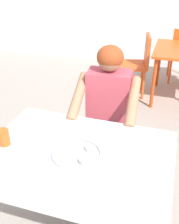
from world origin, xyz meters
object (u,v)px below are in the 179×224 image
Objects in this scene: drinking_cup at (4,137)px; chair_red_left at (138,61)px; chair_foreground at (111,117)px; thali_tray at (77,153)px; diner_foreground at (107,108)px; table_foreground at (77,165)px.

drinking_cup is 2.53m from chair_red_left.
chair_red_left is at bearing 89.95° from chair_foreground.
diner_foreground reaches higher than thali_tray.
table_foreground is 0.91m from chair_foreground.
table_foreground is at bearing -90.70° from diner_foreground.
table_foreground is at bearing -89.89° from chair_red_left.
table_foreground is at bearing -89.61° from chair_foreground.
thali_tray is 2.79× the size of drinking_cup.
table_foreground is 0.47m from drinking_cup.
thali_tray is 0.34× the size of chair_foreground.
drinking_cup is at bearing -115.44° from chair_foreground.
diner_foreground reaches higher than chair_red_left.
chair_foreground is 0.31m from diner_foreground.
chair_foreground is at bearing 64.56° from drinking_cup.
chair_foreground is (0.44, 0.93, -0.31)m from drinking_cup.
chair_foreground is 1.54m from chair_red_left.
diner_foreground is at bearing 89.66° from thali_tray.
drinking_cup is 0.09× the size of diner_foreground.
diner_foreground is at bearing -89.58° from chair_red_left.
chair_red_left reaches higher than thali_tray.
diner_foreground reaches higher than table_foreground.
chair_foreground reaches higher than chair_red_left.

